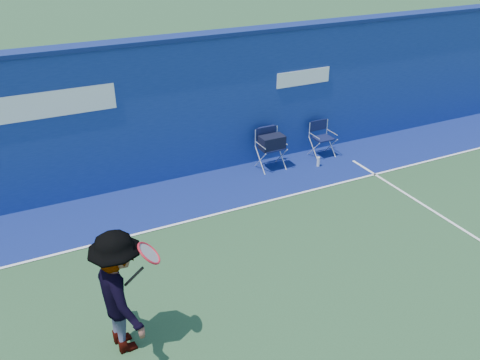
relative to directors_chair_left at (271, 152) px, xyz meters
name	(u,v)px	position (x,y,z in m)	size (l,w,h in m)	color
ground	(270,330)	(-2.54, -4.55, -0.40)	(80.00, 80.00, 0.00)	#274A2A
stadium_wall	(151,113)	(-2.55, 0.65, 1.15)	(24.00, 0.50, 3.08)	navy
out_of_bounds_strip	(173,200)	(-2.54, -0.45, -0.40)	(24.00, 1.80, 0.01)	navy
court_lines	(250,304)	(-2.54, -3.95, -0.39)	(24.00, 12.00, 0.01)	white
directors_chair_left	(271,152)	(0.00, 0.00, 0.00)	(0.56, 0.52, 0.95)	silver
directors_chair_right	(322,146)	(1.45, 0.05, -0.14)	(0.51, 0.46, 0.85)	silver
water_bottle	(318,162)	(1.04, -0.42, -0.28)	(0.07, 0.07, 0.24)	silver
tennis_player	(120,293)	(-4.43, -3.92, 0.50)	(0.99, 1.24, 1.80)	#EA4738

